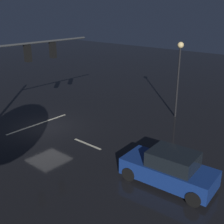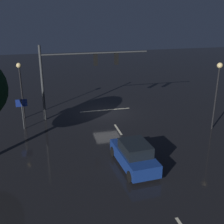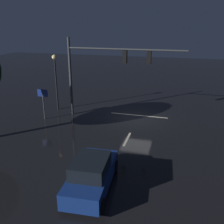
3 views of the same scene
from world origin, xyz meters
name	(u,v)px [view 2 (image 2 of 3)]	position (x,y,z in m)	size (l,w,h in m)	color
ground_plane	(107,113)	(0.00, 0.00, 0.00)	(80.00, 80.00, 0.00)	black
traffic_signal_assembly	(78,68)	(2.67, 0.26, 4.55)	(9.50, 0.47, 6.60)	#383A3D
lane_dash_far	(118,129)	(0.00, 4.00, 0.00)	(2.20, 0.16, 0.01)	beige
lane_dash_mid	(142,166)	(0.00, 10.00, 0.00)	(2.20, 0.16, 0.01)	beige
stop_bar	(105,110)	(0.00, -0.93, 0.00)	(5.00, 0.16, 0.01)	beige
car_approaching	(134,155)	(0.52, 9.86, 0.80)	(2.16, 4.47, 1.70)	navy
street_lamp_left_kerb	(217,84)	(-7.62, 5.69, 3.82)	(0.44, 0.44, 5.52)	black
street_lamp_right_kerb	(20,80)	(7.61, -0.57, 3.54)	(0.44, 0.44, 5.05)	black
route_sign	(22,107)	(7.54, 2.01, 1.89)	(0.90, 0.09, 2.62)	#383A3D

